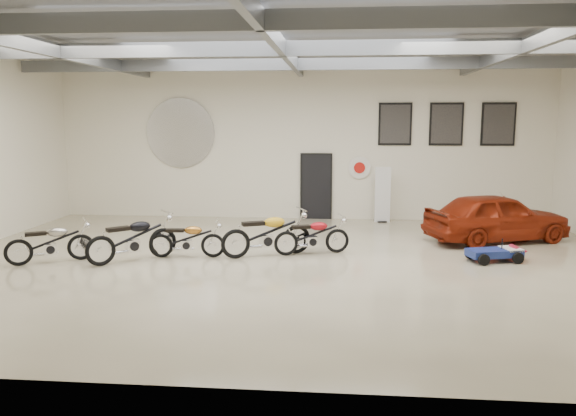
# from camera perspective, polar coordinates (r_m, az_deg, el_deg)

# --- Properties ---
(floor) EXTENTS (16.00, 12.00, 0.01)m
(floor) POSITION_cam_1_polar(r_m,az_deg,el_deg) (12.82, -0.48, -5.70)
(floor) COLOR #C2B494
(floor) RESTS_ON ground
(ceiling) EXTENTS (16.00, 12.00, 0.01)m
(ceiling) POSITION_cam_1_polar(r_m,az_deg,el_deg) (12.52, -0.52, 17.02)
(ceiling) COLOR slate
(ceiling) RESTS_ON back_wall
(back_wall) EXTENTS (16.00, 0.02, 5.00)m
(back_wall) POSITION_cam_1_polar(r_m,az_deg,el_deg) (18.39, 1.35, 6.66)
(back_wall) COLOR #EEE6CD
(back_wall) RESTS_ON floor
(ceiling_beams) EXTENTS (15.80, 11.80, 0.32)m
(ceiling_beams) POSITION_cam_1_polar(r_m,az_deg,el_deg) (12.49, -0.51, 15.88)
(ceiling_beams) COLOR slate
(ceiling_beams) RESTS_ON ceiling
(door) EXTENTS (0.92, 0.08, 2.10)m
(door) POSITION_cam_1_polar(r_m,az_deg,el_deg) (18.43, 2.88, 2.13)
(door) COLOR black
(door) RESTS_ON back_wall
(logo_plaque) EXTENTS (2.30, 0.06, 1.16)m
(logo_plaque) POSITION_cam_1_polar(r_m,az_deg,el_deg) (19.02, -10.87, 7.49)
(logo_plaque) COLOR silver
(logo_plaque) RESTS_ON back_wall
(poster_left) EXTENTS (1.05, 0.08, 1.35)m
(poster_left) POSITION_cam_1_polar(r_m,az_deg,el_deg) (18.38, 10.82, 8.37)
(poster_left) COLOR black
(poster_left) RESTS_ON back_wall
(poster_mid) EXTENTS (1.05, 0.08, 1.35)m
(poster_mid) POSITION_cam_1_polar(r_m,az_deg,el_deg) (18.61, 15.78, 8.20)
(poster_mid) COLOR black
(poster_mid) RESTS_ON back_wall
(poster_right) EXTENTS (1.05, 0.08, 1.35)m
(poster_right) POSITION_cam_1_polar(r_m,az_deg,el_deg) (18.96, 20.58, 7.98)
(poster_right) COLOR black
(poster_right) RESTS_ON back_wall
(oil_sign) EXTENTS (0.72, 0.10, 0.72)m
(oil_sign) POSITION_cam_1_polar(r_m,az_deg,el_deg) (18.36, 7.27, 4.09)
(oil_sign) COLOR white
(oil_sign) RESTS_ON back_wall
(banner_stand) EXTENTS (0.50, 0.23, 1.80)m
(banner_stand) POSITION_cam_1_polar(r_m,az_deg,el_deg) (18.05, 9.59, 1.40)
(banner_stand) COLOR white
(banner_stand) RESTS_ON floor
(motorcycle_silver) EXTENTS (1.93, 1.44, 0.98)m
(motorcycle_silver) POSITION_cam_1_polar(r_m,az_deg,el_deg) (13.91, -23.03, -3.19)
(motorcycle_silver) COLOR silver
(motorcycle_silver) RESTS_ON floor
(motorcycle_black) EXTENTS (2.03, 1.91, 1.11)m
(motorcycle_black) POSITION_cam_1_polar(r_m,az_deg,el_deg) (13.45, -15.54, -2.92)
(motorcycle_black) COLOR silver
(motorcycle_black) RESTS_ON floor
(motorcycle_gold) EXTENTS (1.81, 0.73, 0.92)m
(motorcycle_gold) POSITION_cam_1_polar(r_m,az_deg,el_deg) (13.52, -10.25, -3.07)
(motorcycle_gold) COLOR silver
(motorcycle_gold) RESTS_ON floor
(motorcycle_yellow) EXTENTS (2.27, 1.53, 1.14)m
(motorcycle_yellow) POSITION_cam_1_polar(r_m,az_deg,el_deg) (13.43, -2.19, -2.54)
(motorcycle_yellow) COLOR silver
(motorcycle_yellow) RESTS_ON floor
(motorcycle_red) EXTENTS (1.93, 1.12, 0.96)m
(motorcycle_red) POSITION_cam_1_polar(r_m,az_deg,el_deg) (13.64, 2.45, -2.74)
(motorcycle_red) COLOR silver
(motorcycle_red) RESTS_ON floor
(go_kart) EXTENTS (1.63, 1.06, 0.55)m
(go_kart) POSITION_cam_1_polar(r_m,az_deg,el_deg) (13.88, 20.69, -3.99)
(go_kart) COLOR navy
(go_kart) RESTS_ON floor
(vintage_car) EXTENTS (2.84, 4.19, 1.32)m
(vintage_car) POSITION_cam_1_polar(r_m,az_deg,el_deg) (16.04, 20.44, -0.86)
(vintage_car) COLOR maroon
(vintage_car) RESTS_ON floor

